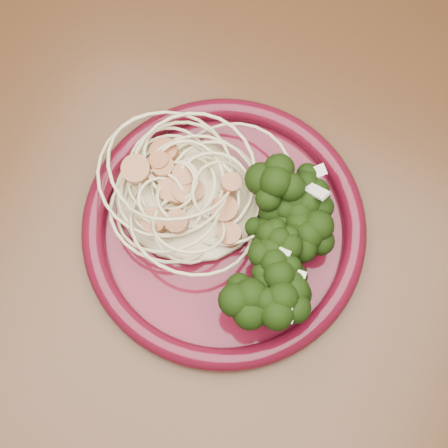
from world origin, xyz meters
TOP-DOWN VIEW (x-y plane):
  - dining_table at (0.00, 0.00)m, footprint 1.20×0.80m
  - dinner_plate at (0.10, -0.04)m, footprint 0.35×0.35m
  - spaghetti_pile at (0.06, -0.03)m, footprint 0.19×0.17m
  - scallop_cluster at (0.06, -0.03)m, footprint 0.17×0.17m
  - broccoli_pile at (0.16, -0.06)m, footprint 0.14×0.19m
  - onion_garnish at (0.16, -0.06)m, footprint 0.10×0.12m

SIDE VIEW (x-z plane):
  - dining_table at x=0.00m, z-range 0.28..1.03m
  - dinner_plate at x=0.10m, z-range 0.75..0.77m
  - spaghetti_pile at x=0.06m, z-range 0.76..0.79m
  - broccoli_pile at x=0.16m, z-range 0.76..0.81m
  - scallop_cluster at x=0.06m, z-range 0.79..0.84m
  - onion_garnish at x=0.16m, z-range 0.79..0.85m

